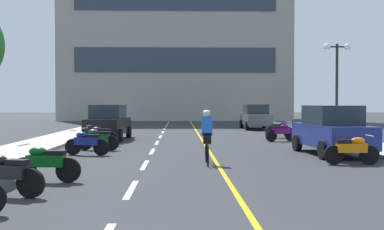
% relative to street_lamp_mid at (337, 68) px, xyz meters
% --- Properties ---
extents(ground_plane, '(140.00, 140.00, 0.00)m').
position_rel_street_lamp_mid_xyz_m(ground_plane, '(-7.32, 1.29, -3.73)').
color(ground_plane, '#2D3033').
extents(curb_left, '(2.40, 72.00, 0.12)m').
position_rel_street_lamp_mid_xyz_m(curb_left, '(-14.52, 4.29, -3.67)').
color(curb_left, '#B7B2A8').
rests_on(curb_left, ground).
extents(curb_right, '(2.40, 72.00, 0.12)m').
position_rel_street_lamp_mid_xyz_m(curb_right, '(-0.12, 4.29, -3.67)').
color(curb_right, '#B7B2A8').
rests_on(curb_right, ground).
extents(lane_dash_1, '(0.14, 2.20, 0.01)m').
position_rel_street_lamp_mid_xyz_m(lane_dash_1, '(-9.32, -13.71, -3.73)').
color(lane_dash_1, silver).
rests_on(lane_dash_1, ground).
extents(lane_dash_2, '(0.14, 2.20, 0.01)m').
position_rel_street_lamp_mid_xyz_m(lane_dash_2, '(-9.32, -9.71, -3.73)').
color(lane_dash_2, silver).
rests_on(lane_dash_2, ground).
extents(lane_dash_3, '(0.14, 2.20, 0.01)m').
position_rel_street_lamp_mid_xyz_m(lane_dash_3, '(-9.32, -5.71, -3.73)').
color(lane_dash_3, silver).
rests_on(lane_dash_3, ground).
extents(lane_dash_4, '(0.14, 2.20, 0.01)m').
position_rel_street_lamp_mid_xyz_m(lane_dash_4, '(-9.32, -1.71, -3.73)').
color(lane_dash_4, silver).
rests_on(lane_dash_4, ground).
extents(lane_dash_5, '(0.14, 2.20, 0.01)m').
position_rel_street_lamp_mid_xyz_m(lane_dash_5, '(-9.32, 2.29, -3.73)').
color(lane_dash_5, silver).
rests_on(lane_dash_5, ground).
extents(lane_dash_6, '(0.14, 2.20, 0.01)m').
position_rel_street_lamp_mid_xyz_m(lane_dash_6, '(-9.32, 6.29, -3.73)').
color(lane_dash_6, silver).
rests_on(lane_dash_6, ground).
extents(lane_dash_7, '(0.14, 2.20, 0.01)m').
position_rel_street_lamp_mid_xyz_m(lane_dash_7, '(-9.32, 10.29, -3.73)').
color(lane_dash_7, silver).
rests_on(lane_dash_7, ground).
extents(lane_dash_8, '(0.14, 2.20, 0.01)m').
position_rel_street_lamp_mid_xyz_m(lane_dash_8, '(-9.32, 14.29, -3.73)').
color(lane_dash_8, silver).
rests_on(lane_dash_8, ground).
extents(lane_dash_9, '(0.14, 2.20, 0.01)m').
position_rel_street_lamp_mid_xyz_m(lane_dash_9, '(-9.32, 18.29, -3.73)').
color(lane_dash_9, silver).
rests_on(lane_dash_9, ground).
extents(lane_dash_10, '(0.14, 2.20, 0.01)m').
position_rel_street_lamp_mid_xyz_m(lane_dash_10, '(-9.32, 22.29, -3.73)').
color(lane_dash_10, silver).
rests_on(lane_dash_10, ground).
extents(lane_dash_11, '(0.14, 2.20, 0.01)m').
position_rel_street_lamp_mid_xyz_m(lane_dash_11, '(-9.32, 26.29, -3.73)').
color(lane_dash_11, silver).
rests_on(lane_dash_11, ground).
extents(centre_line_yellow, '(0.12, 66.00, 0.01)m').
position_rel_street_lamp_mid_xyz_m(centre_line_yellow, '(-7.07, 4.29, -3.73)').
color(centre_line_yellow, gold).
rests_on(centre_line_yellow, ground).
extents(office_building, '(25.48, 9.19, 21.78)m').
position_rel_street_lamp_mid_xyz_m(office_building, '(-8.61, 29.82, 7.16)').
color(office_building, '#9E998E').
rests_on(office_building, ground).
extents(street_lamp_mid, '(1.46, 0.36, 4.91)m').
position_rel_street_lamp_mid_xyz_m(street_lamp_mid, '(0.00, 0.00, 0.00)').
color(street_lamp_mid, black).
rests_on(street_lamp_mid, curb_right).
extents(parked_car_near, '(2.13, 4.30, 1.82)m').
position_rel_street_lamp_mid_xyz_m(parked_car_near, '(-2.63, -7.07, -2.82)').
color(parked_car_near, black).
rests_on(parked_car_near, ground).
extents(parked_car_mid, '(2.10, 4.28, 1.82)m').
position_rel_street_lamp_mid_xyz_m(parked_car_mid, '(-11.95, 0.21, -2.82)').
color(parked_car_mid, black).
rests_on(parked_car_mid, ground).
extents(parked_car_far, '(1.93, 4.21, 1.82)m').
position_rel_street_lamp_mid_xyz_m(parked_car_far, '(-2.64, 9.64, -2.82)').
color(parked_car_far, black).
rests_on(parked_car_far, ground).
extents(motorcycle_2, '(1.66, 0.72, 0.92)m').
position_rel_street_lamp_mid_xyz_m(motorcycle_2, '(-11.77, -14.46, -3.26)').
color(motorcycle_2, black).
rests_on(motorcycle_2, ground).
extents(motorcycle_3, '(1.70, 0.60, 0.92)m').
position_rel_street_lamp_mid_xyz_m(motorcycle_3, '(-11.46, -12.76, -3.26)').
color(motorcycle_3, black).
rests_on(motorcycle_3, ground).
extents(motorcycle_4, '(1.70, 0.60, 0.92)m').
position_rel_street_lamp_mid_xyz_m(motorcycle_4, '(-2.92, -9.83, -3.26)').
color(motorcycle_4, black).
rests_on(motorcycle_4, ground).
extents(motorcycle_5, '(1.68, 0.65, 0.92)m').
position_rel_street_lamp_mid_xyz_m(motorcycle_5, '(-11.63, -7.01, -3.26)').
color(motorcycle_5, black).
rests_on(motorcycle_5, ground).
extents(motorcycle_6, '(1.70, 0.60, 0.92)m').
position_rel_street_lamp_mid_xyz_m(motorcycle_6, '(-11.52, -5.28, -3.26)').
color(motorcycle_6, black).
rests_on(motorcycle_6, ground).
extents(motorcycle_7, '(1.69, 0.61, 0.92)m').
position_rel_street_lamp_mid_xyz_m(motorcycle_7, '(-11.76, -3.32, -3.26)').
color(motorcycle_7, black).
rests_on(motorcycle_7, ground).
extents(motorcycle_8, '(1.64, 0.78, 0.92)m').
position_rel_street_lamp_mid_xyz_m(motorcycle_8, '(-3.16, -1.13, -3.26)').
color(motorcycle_8, black).
rests_on(motorcycle_8, ground).
extents(motorcycle_9, '(1.67, 0.71, 0.92)m').
position_rel_street_lamp_mid_xyz_m(motorcycle_9, '(-2.75, 1.05, -3.26)').
color(motorcycle_9, black).
rests_on(motorcycle_9, ground).
extents(cyclist_rider, '(0.42, 1.77, 1.71)m').
position_rel_street_lamp_mid_xyz_m(cyclist_rider, '(-7.39, -9.54, -2.85)').
color(cyclist_rider, black).
rests_on(cyclist_rider, ground).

